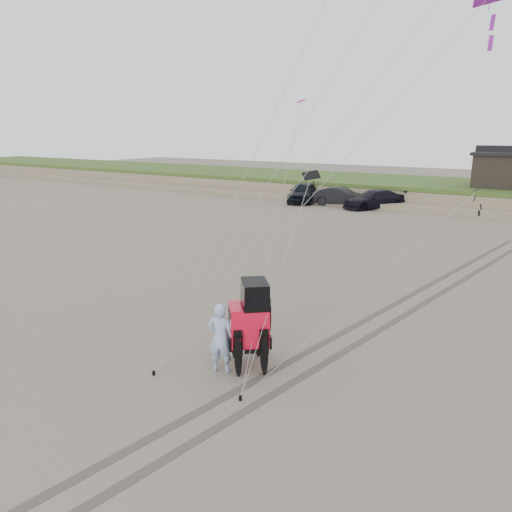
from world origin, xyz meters
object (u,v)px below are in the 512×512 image
(truck_b, at_px, (340,196))
(jeep, at_px, (248,333))
(truck_a, at_px, (303,192))
(truck_c, at_px, (374,199))
(man, at_px, (221,338))

(truck_b, distance_m, jeep, 31.07)
(truck_a, xyz_separation_m, truck_c, (6.62, -0.05, -0.12))
(truck_b, height_order, man, man)
(truck_b, height_order, truck_c, truck_b)
(jeep, bearing_deg, man, -72.24)
(truck_a, xyz_separation_m, man, (13.65, -29.90, 0.08))
(truck_a, distance_m, truck_b, 3.60)
(truck_b, bearing_deg, jeep, -168.42)
(truck_b, bearing_deg, truck_a, 82.70)
(truck_a, bearing_deg, truck_c, -16.87)
(jeep, xyz_separation_m, man, (-0.42, -0.70, -0.00))
(truck_c, relative_size, jeep, 1.02)
(man, bearing_deg, truck_b, -91.81)
(jeep, height_order, man, jeep)
(truck_a, relative_size, truck_b, 1.11)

